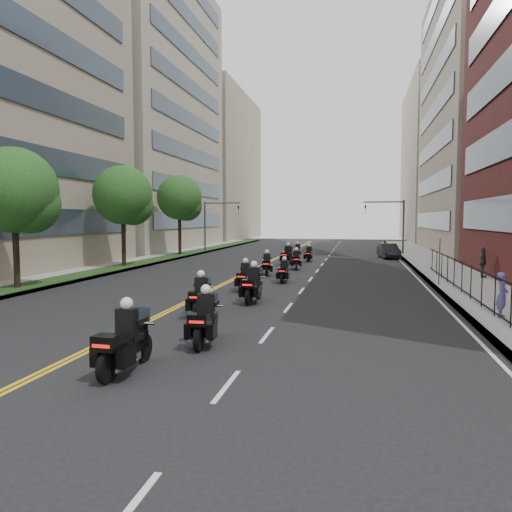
{
  "coord_description": "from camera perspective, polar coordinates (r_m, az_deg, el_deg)",
  "views": [
    {
      "loc": [
        6.04,
        -10.56,
        3.76
      ],
      "look_at": [
        1.32,
        12.39,
        1.97
      ],
      "focal_mm": 35.0,
      "sensor_mm": 36.0,
      "label": 1
    }
  ],
  "objects": [
    {
      "name": "motorcycle_8",
      "position": [
        39.87,
        3.62,
        -0.03
      ],
      "size": [
        0.74,
        2.45,
        1.81
      ],
      "rotation": [
        0.0,
        0.0,
        -0.13
      ],
      "color": "black",
      "rests_on": "ground"
    },
    {
      "name": "motorcycle_10",
      "position": [
        47.27,
        4.77,
        0.52
      ],
      "size": [
        0.48,
        2.07,
        1.53
      ],
      "rotation": [
        0.0,
        0.0,
        0.02
      ],
      "color": "black",
      "rests_on": "ground"
    },
    {
      "name": "parked_sedan",
      "position": [
        48.33,
        14.92,
        0.57
      ],
      "size": [
        2.1,
        4.35,
        1.38
      ],
      "primitive_type": "imported",
      "rotation": [
        0.0,
        0.0,
        0.16
      ],
      "color": "black",
      "rests_on": "ground"
    },
    {
      "name": "motorcycle_6",
      "position": [
        32.7,
        1.25,
        -1.07
      ],
      "size": [
        0.7,
        2.28,
        1.69
      ],
      "rotation": [
        0.0,
        0.0,
        0.14
      ],
      "color": "black",
      "rests_on": "ground"
    },
    {
      "name": "motorcycle_1",
      "position": [
        14.95,
        -5.87,
        -7.44
      ],
      "size": [
        0.62,
        2.43,
        1.79
      ],
      "rotation": [
        0.0,
        0.0,
        0.07
      ],
      "color": "black",
      "rests_on": "ground"
    },
    {
      "name": "grass_strip",
      "position": [
        39.68,
        -14.19,
        -0.96
      ],
      "size": [
        2.0,
        90.0,
        0.04
      ],
      "primitive_type": "cube",
      "color": "#203D16",
      "rests_on": "sidewalk_left"
    },
    {
      "name": "traffic_signal_left",
      "position": [
        54.82,
        -4.91,
        4.28
      ],
      "size": [
        4.09,
        0.2,
        5.6
      ],
      "color": "#3F3F44",
      "rests_on": "ground"
    },
    {
      "name": "building_left_far",
      "position": [
        93.35,
        -6.02,
        10.02
      ],
      "size": [
        16.0,
        28.0,
        26.0
      ],
      "primitive_type": "cube",
      "color": "gray",
      "rests_on": "ground"
    },
    {
      "name": "iron_fence",
      "position": [
        23.27,
        23.86,
        -3.06
      ],
      "size": [
        0.05,
        28.0,
        1.5
      ],
      "color": "black",
      "rests_on": "sidewalk_right"
    },
    {
      "name": "pedestrian_a",
      "position": [
        20.26,
        26.31,
        -4.01
      ],
      "size": [
        0.59,
        0.7,
        1.64
      ],
      "primitive_type": "imported",
      "rotation": [
        0.0,
        0.0,
        1.18
      ],
      "color": "#4F4D8E",
      "rests_on": "sidewalk_right"
    },
    {
      "name": "motorcycle_5",
      "position": [
        29.16,
        3.22,
        -1.87
      ],
      "size": [
        0.48,
        2.06,
        1.52
      ],
      "rotation": [
        0.0,
        0.0,
        -0.02
      ],
      "color": "black",
      "rests_on": "ground"
    },
    {
      "name": "traffic_signal_right",
      "position": [
        52.67,
        15.46,
        4.14
      ],
      "size": [
        4.09,
        0.2,
        5.6
      ],
      "color": "#3F3F44",
      "rests_on": "ground"
    },
    {
      "name": "motorcycle_3",
      "position": [
        22.21,
        -0.33,
        -3.47
      ],
      "size": [
        0.59,
        2.52,
        1.86
      ],
      "rotation": [
        0.0,
        0.0,
        -0.04
      ],
      "color": "black",
      "rests_on": "ground"
    },
    {
      "name": "building_left_mid",
      "position": [
        66.25,
        -14.21,
        15.76
      ],
      "size": [
        16.11,
        28.0,
        34.0
      ],
      "color": "gray",
      "rests_on": "ground"
    },
    {
      "name": "building_right_far",
      "position": [
        90.37,
        21.74,
        9.92
      ],
      "size": [
        15.0,
        28.0,
        26.0
      ],
      "primitive_type": "cube",
      "color": "gray",
      "rests_on": "ground"
    },
    {
      "name": "street_trees",
      "position": [
        33.83,
        -18.86,
        6.45
      ],
      "size": [
        4.4,
        38.4,
        7.98
      ],
      "color": "black",
      "rests_on": "ground"
    },
    {
      "name": "motorcycle_2",
      "position": [
        19.31,
        -6.37,
        -4.8
      ],
      "size": [
        0.68,
        2.38,
        1.76
      ],
      "rotation": [
        0.0,
        0.0,
        0.11
      ],
      "color": "black",
      "rests_on": "ground"
    },
    {
      "name": "building_right_tan",
      "position": [
        61.59,
        26.82,
        14.41
      ],
      "size": [
        15.11,
        28.0,
        30.0
      ],
      "color": "gray",
      "rests_on": "ground"
    },
    {
      "name": "motorcycle_4",
      "position": [
        25.81,
        -1.27,
        -2.52
      ],
      "size": [
        0.53,
        2.29,
        1.69
      ],
      "rotation": [
        0.0,
        0.0,
        0.03
      ],
      "color": "black",
      "rests_on": "ground"
    },
    {
      "name": "sidewalk_left",
      "position": [
        40.04,
        -15.22,
        -1.07
      ],
      "size": [
        4.0,
        90.0,
        0.15
      ],
      "primitive_type": "cube",
      "color": "gray",
      "rests_on": "ground"
    },
    {
      "name": "motorcycle_7",
      "position": [
        36.68,
        4.63,
        -0.54
      ],
      "size": [
        0.64,
        2.19,
        1.62
      ],
      "rotation": [
        0.0,
        0.0,
        0.12
      ],
      "color": "black",
      "rests_on": "ground"
    },
    {
      "name": "ground",
      "position": [
        12.73,
        -17.8,
        -13.03
      ],
      "size": [
        160.0,
        160.0,
        0.0
      ],
      "primitive_type": "plane",
      "color": "black",
      "rests_on": "ground"
    },
    {
      "name": "pedestrian_c",
      "position": [
        33.34,
        24.5,
        -0.66
      ],
      "size": [
        0.72,
        1.16,
        1.84
      ],
      "primitive_type": "imported",
      "rotation": [
        0.0,
        0.0,
        1.3
      ],
      "color": "#3B3C42",
      "rests_on": "sidewalk_right"
    },
    {
      "name": "motorcycle_0",
      "position": [
        12.66,
        -14.82,
        -9.65
      ],
      "size": [
        0.61,
        2.49,
        1.84
      ],
      "rotation": [
        0.0,
        0.0,
        -0.05
      ],
      "color": "black",
      "rests_on": "ground"
    },
    {
      "name": "motorcycle_9",
      "position": [
        43.25,
        6.05,
        0.16
      ],
      "size": [
        0.49,
        2.09,
        1.54
      ],
      "rotation": [
        0.0,
        0.0,
        -0.03
      ],
      "color": "black",
      "rests_on": "ground"
    },
    {
      "name": "sidewalk_right",
      "position": [
        36.24,
        21.03,
        -1.77
      ],
      "size": [
        4.0,
        90.0,
        0.15
      ],
      "primitive_type": "cube",
      "color": "gray",
      "rests_on": "ground"
    }
  ]
}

